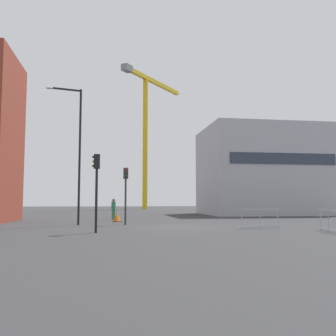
{
  "coord_description": "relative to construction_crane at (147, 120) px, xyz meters",
  "views": [
    {
      "loc": [
        -3.75,
        -21.55,
        1.53
      ],
      "look_at": [
        0.0,
        3.14,
        3.71
      ],
      "focal_mm": 39.97,
      "sensor_mm": 36.0,
      "label": 1
    }
  ],
  "objects": [
    {
      "name": "ground",
      "position": [
        -2.44,
        -44.98,
        -16.18
      ],
      "size": [
        160.0,
        160.0,
        0.0
      ],
      "primitive_type": "plane",
      "color": "#333335"
    },
    {
      "name": "office_block",
      "position": [
        10.57,
        -27.04,
        -11.41
      ],
      "size": [
        13.11,
        10.15,
        9.53
      ],
      "color": "#A8AAB2",
      "rests_on": "ground"
    },
    {
      "name": "construction_crane",
      "position": [
        0.0,
        0.0,
        0.0
      ],
      "size": [
        12.39,
        14.85,
        24.42
      ],
      "color": "gold",
      "rests_on": "ground"
    },
    {
      "name": "streetlamp_tall",
      "position": [
        -8.45,
        -42.42,
        -11.09
      ],
      "size": [
        2.19,
        0.63,
        8.68
      ],
      "color": "black",
      "rests_on": "ground"
    },
    {
      "name": "traffic_light_median",
      "position": [
        -6.9,
        -48.31,
        -13.64
      ],
      "size": [
        0.38,
        0.25,
        3.76
      ],
      "color": "black",
      "rests_on": "ground"
    },
    {
      "name": "traffic_light_island",
      "position": [
        -5.28,
        -42.57,
        -13.73
      ],
      "size": [
        0.31,
        0.39,
        3.62
      ],
      "color": "#2D2D30",
      "rests_on": "ground"
    },
    {
      "name": "pedestrian_walking",
      "position": [
        -5.99,
        -35.86,
        -15.21
      ],
      "size": [
        0.34,
        0.34,
        1.68
      ],
      "color": "#2D844C",
      "rests_on": "ground"
    },
    {
      "name": "safety_barrier_right_run",
      "position": [
        4.35,
        -49.48,
        -15.62
      ],
      "size": [
        0.35,
        2.02,
        1.08
      ],
      "color": "#9EA0A5",
      "rests_on": "ground"
    },
    {
      "name": "safety_barrier_rear",
      "position": [
        1.85,
        -47.01,
        -15.62
      ],
      "size": [
        2.44,
        0.37,
        1.08
      ],
      "color": "#9EA0A5",
      "rests_on": "ground"
    },
    {
      "name": "traffic_cone_by_barrier",
      "position": [
        -5.76,
        -39.0,
        -15.87
      ],
      "size": [
        0.67,
        0.67,
        0.68
      ],
      "color": "black",
      "rests_on": "ground"
    }
  ]
}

